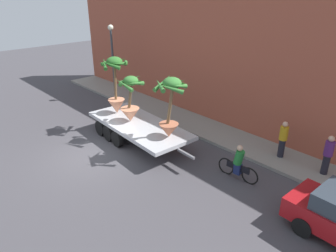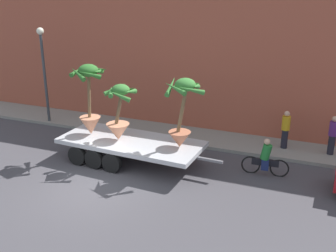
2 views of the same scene
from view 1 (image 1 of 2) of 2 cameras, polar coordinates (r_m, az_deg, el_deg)
ground_plane at (r=15.00m, az=-13.57°, el=-5.36°), size 60.00×60.00×0.00m
sidewalk at (r=18.28m, az=3.09°, el=1.12°), size 24.00×2.20×0.15m
building_facade at (r=18.46m, az=7.13°, el=12.53°), size 24.00×1.20×7.11m
flatbed_trailer at (r=15.88m, az=-5.81°, el=0.07°), size 6.96×2.77×0.98m
potted_palm_rear at (r=13.52m, az=0.39°, el=3.52°), size 1.60×1.48×2.79m
potted_palm_middle at (r=16.53m, az=-9.49°, el=7.34°), size 1.58×1.62×3.02m
potted_palm_front at (r=15.47m, az=-6.85°, el=4.38°), size 1.42×1.47×2.37m
cyclist at (r=13.00m, az=12.67°, el=-6.75°), size 1.84×0.37×1.54m
pedestrian_near_gate at (r=14.76m, az=20.18°, el=-2.18°), size 0.36×0.36×1.71m
pedestrian_far_left at (r=14.14m, az=27.07°, el=-4.62°), size 0.36×0.36×1.71m
street_lamp at (r=21.34m, az=-10.09°, el=13.03°), size 0.36×0.36×4.83m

